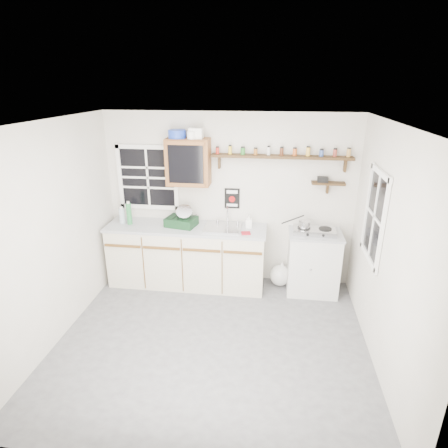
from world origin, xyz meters
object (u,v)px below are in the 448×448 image
Objects in this scene: main_cabinet at (187,255)px; hotplate at (314,231)px; upper_cabinet at (188,162)px; spice_shelf at (282,156)px; dish_rack at (182,219)px; right_cabinet at (313,262)px.

hotplate is (1.81, 0.01, 0.49)m from main_cabinet.
upper_cabinet reaches higher than spice_shelf.
dish_rack is (-0.09, -0.12, -0.80)m from upper_cabinet.
main_cabinet is 3.96× the size of hotplate.
upper_cabinet is 1.38× the size of dish_rack.
right_cabinet is at bearing 0.79° from main_cabinet.
main_cabinet is at bearing -179.21° from right_cabinet.
spice_shelf is (-0.51, 0.19, 1.47)m from right_cabinet.
spice_shelf is 3.28× the size of hotplate.
main_cabinet reaches higher than right_cabinet.
spice_shelf is at bearing 159.97° from right_cabinet.
dish_rack is 1.87m from hotplate.
hotplate is (1.78, -0.14, -0.88)m from upper_cabinet.
dish_rack is 0.81× the size of hotplate.
spice_shelf is 1.12m from hotplate.
upper_cabinet is (-1.80, 0.12, 1.37)m from right_cabinet.
upper_cabinet is 1.29m from spice_shelf.
upper_cabinet is at bearing 176.97° from hotplate.
hotplate is at bearing -4.45° from upper_cabinet.
dish_rack reaches higher than right_cabinet.
upper_cabinet reaches higher than hotplate.
right_cabinet is 1.97m from dish_rack.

